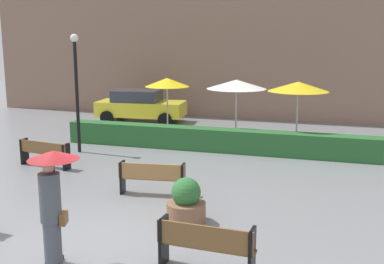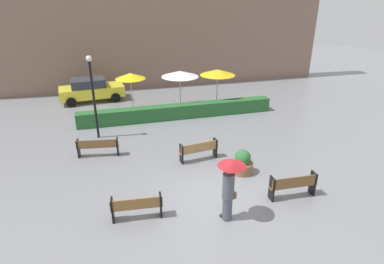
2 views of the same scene
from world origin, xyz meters
name	(u,v)px [view 1 (image 1 of 2)]	position (x,y,z in m)	size (l,w,h in m)	color
ground_plane	(88,240)	(0.00, 0.00, 0.00)	(60.00, 60.00, 0.00)	gray
bench_near_right	(206,244)	(2.65, -0.59, 0.54)	(1.76, 0.45, 0.91)	brown
bench_mid_center	(152,176)	(0.18, 3.06, 0.51)	(1.78, 0.57, 0.87)	#9E7242
bench_far_left	(44,152)	(-4.14, 4.61, 0.51)	(1.89, 0.60, 0.84)	brown
pedestrian_with_umbrella	(52,194)	(-0.05, -1.10, 1.34)	(0.90, 0.90, 2.14)	#4C515B
planter_pot	(186,203)	(1.60, 1.55, 0.44)	(0.88, 0.88, 1.03)	brown
lamp_post	(76,81)	(-4.14, 6.76, 2.55)	(0.28, 0.28, 4.19)	black
patio_umbrella_yellow	(167,82)	(-2.03, 10.28, 2.26)	(1.82, 1.82, 2.44)	silver
patio_umbrella_white	(236,84)	(0.95, 9.84, 2.31)	(2.29, 2.29, 2.49)	silver
patio_umbrella_yellow_far	(298,87)	(3.29, 9.57, 2.32)	(2.20, 2.20, 2.50)	silver
hedge_strip	(214,140)	(0.47, 8.40, 0.41)	(11.53, 0.70, 0.82)	#28602D
building_facade	(245,14)	(0.00, 16.00, 5.23)	(28.00, 1.20, 10.45)	#846656
parked_car	(140,105)	(-4.51, 13.17, 0.82)	(4.35, 2.30, 1.57)	yellow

